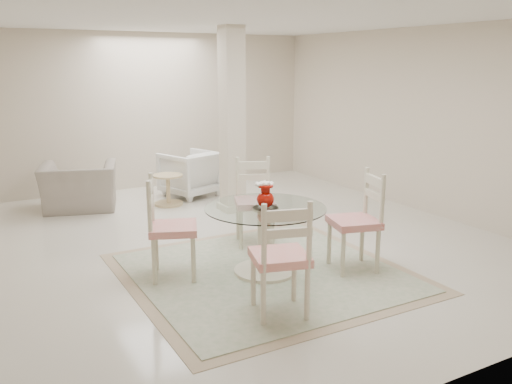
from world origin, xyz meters
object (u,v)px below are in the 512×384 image
dining_table (265,240)px  dining_chair_south (282,250)px  red_vase (265,195)px  dining_chair_north (254,195)px  dining_chair_east (361,214)px  recliner_taupe (79,187)px  column (232,121)px  dining_chair_west (165,220)px  armchair_white (190,173)px  side_table (168,191)px

dining_table → dining_chair_south: bearing=-111.9°
red_vase → dining_chair_north: bearing=67.6°
dining_chair_south → dining_chair_north: bearing=-96.0°
dining_table → dining_chair_east: 1.06m
recliner_taupe → column: bearing=166.1°
dining_chair_west → recliner_taupe: (-0.22, 3.23, -0.27)m
dining_chair_west → armchair_white: dining_chair_west is taller
dining_table → dining_chair_east: size_ratio=1.06×
red_vase → dining_chair_east: (0.95, -0.39, -0.23)m
column → side_table: 1.56m
column → dining_chair_north: bearing=-106.8°
column → dining_chair_west: (-1.79, -2.04, -0.72)m
dining_chair_west → recliner_taupe: size_ratio=1.10×
recliner_taupe → red_vase: bearing=124.6°
dining_table → side_table: bearing=88.3°
dining_chair_south → side_table: dining_chair_south is taller
dining_chair_south → recliner_taupe: size_ratio=1.10×
armchair_white → side_table: 0.70m
recliner_taupe → side_table: 1.33m
dining_chair_north → dining_chair_west: size_ratio=0.98×
dining_chair_south → dining_chair_east: bearing=-140.7°
dining_chair_south → recliner_taupe: dining_chair_south is taller
red_vase → side_table: (0.10, 3.21, -0.63)m
recliner_taupe → side_table: bearing=179.2°
red_vase → armchair_white: size_ratio=0.33×
column → armchair_white: (-0.20, 1.20, -0.97)m
dining_table → armchair_white: bearing=80.0°
dining_chair_east → dining_chair_north: (-0.56, 1.33, -0.01)m
dining_chair_east → dining_chair_south: size_ratio=1.00×
dining_chair_north → side_table: dining_chair_north is taller
dining_chair_east → recliner_taupe: dining_chair_east is taller
dining_chair_south → recliner_taupe: bearing=-64.1°
column → red_vase: bearing=-109.0°
dining_chair_south → red_vase: bearing=-95.7°
dining_chair_north → recliner_taupe: (-1.56, 2.67, -0.26)m
dining_chair_east → dining_chair_north: dining_chair_east is taller
dining_chair_south → side_table: bearing=-80.4°
red_vase → recliner_taupe: (-1.17, 3.61, -0.51)m
dining_chair_north → dining_table: bearing=-90.5°
dining_table → dining_chair_east: bearing=-21.8°
dining_chair_west → red_vase: bearing=-90.5°
recliner_taupe → armchair_white: size_ratio=1.31×
dining_chair_west → dining_chair_south: dining_chair_west is taller
dining_chair_north → recliner_taupe: bearing=142.1°
dining_chair_east → dining_chair_north: bearing=-141.8°
column → dining_chair_west: column is taller
column → red_vase: 2.61m
dining_chair_east → side_table: 3.72m
column → red_vase: (-0.84, -2.43, -0.49)m
column → side_table: (-0.74, 0.79, -1.13)m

